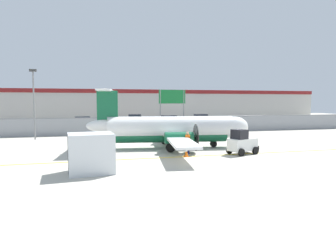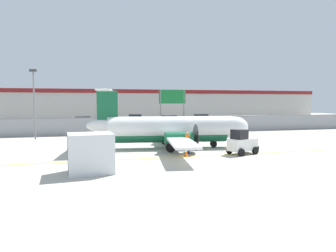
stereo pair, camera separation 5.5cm
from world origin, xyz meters
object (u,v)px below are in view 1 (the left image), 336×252
Objects in this scene: traffic_cone_far_right at (90,150)px; parked_car_0 at (31,124)px; cargo_container at (91,153)px; traffic_cone_near_left at (113,145)px; baggage_tug at (242,143)px; traffic_cone_near_right at (96,145)px; parked_car_4 at (200,118)px; parked_car_1 at (83,122)px; parked_car_2 at (135,119)px; traffic_cone_far_left at (186,152)px; ground_crew_worker at (187,141)px; commuter_airplane at (174,129)px; apron_light_pole at (34,98)px; highway_sign at (172,100)px; parked_car_3 at (170,120)px.

parked_car_0 is at bearing 111.14° from traffic_cone_far_right.
cargo_container reaches higher than traffic_cone_near_left.
traffic_cone_near_right is (-10.59, 5.51, -0.54)m from baggage_tug.
cargo_container is 39.21m from parked_car_4.
parked_car_1 is (-2.95, 22.69, 0.58)m from traffic_cone_near_left.
traffic_cone_near_left is 0.15× the size of parked_car_2.
parked_car_0 is (-14.55, 23.27, 0.58)m from traffic_cone_far_left.
ground_crew_worker and parked_car_0 have the same top height.
parked_car_0 is (-14.76, 19.10, -0.71)m from commuter_airplane.
traffic_cone_far_left is at bearing -47.13° from apron_light_pole.
highway_sign is (11.62, -9.43, 3.24)m from parked_car_1.
traffic_cone_far_left is at bearing -41.46° from traffic_cone_near_right.
traffic_cone_far_left is (-0.21, -4.17, -1.29)m from commuter_airplane.
traffic_cone_far_right is (-0.48, -2.55, 0.00)m from traffic_cone_near_right.
apron_light_pole reaches higher than cargo_container.
traffic_cone_near_right and traffic_cone_far_right have the same top height.
traffic_cone_far_left and traffic_cone_far_right have the same top height.
traffic_cone_near_left is 12.01m from apron_light_pole.
traffic_cone_near_left is at bearing -89.62° from parked_car_1.
traffic_cone_far_right is 0.09× the size of apron_light_pole.
traffic_cone_far_right is 0.15× the size of parked_car_2.
parked_car_2 reaches higher than traffic_cone_near_left.
traffic_cone_far_left is 0.09× the size of apron_light_pole.
parked_car_0 reaches higher than traffic_cone_near_left.
baggage_tug reaches higher than traffic_cone_far_left.
traffic_cone_far_left is (-0.43, -1.08, -0.64)m from ground_crew_worker.
traffic_cone_far_left is at bearing -88.12° from parked_car_2.
baggage_tug is 27.36m from parked_car_3.
baggage_tug is 1.51× the size of ground_crew_worker.
highway_sign is (10.46, 15.03, 3.83)m from traffic_cone_far_right.
cargo_container is 27.77m from parked_car_0.
traffic_cone_far_right is 0.15× the size of parked_car_3.
parked_car_2 is at bearing 124.03° from parked_car_3.
ground_crew_worker is (-3.95, 1.11, 0.10)m from baggage_tug.
parked_car_2 is 0.59× the size of apron_light_pole.
parked_car_0 is at bearing 117.48° from traffic_cone_near_left.
traffic_cone_far_right is at bearing -124.83° from highway_sign.
ground_crew_worker and parked_car_1 have the same top height.
commuter_airplane is 7.12m from traffic_cone_far_right.
parked_car_3 is 0.60× the size of apron_light_pole.
highway_sign is at bearing -109.41° from parked_car_3.
parked_car_1 is at bearing -94.95° from ground_crew_worker.
highway_sign reaches higher than parked_car_3.
traffic_cone_near_right is at bearing 138.54° from traffic_cone_far_left.
baggage_tug is 31.97m from parked_car_4.
cargo_container is 0.47× the size of highway_sign.
highway_sign is at bearing 83.08° from commuter_airplane.
traffic_cone_far_left is at bearing -108.86° from parked_car_3.
baggage_tug is 30.03m from parked_car_1.
commuter_airplane reaches higher than ground_crew_worker.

